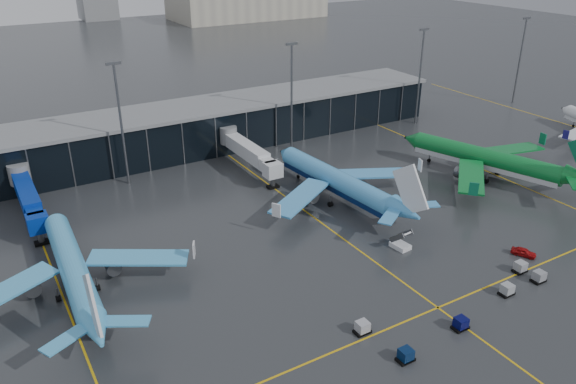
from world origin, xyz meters
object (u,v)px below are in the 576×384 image
airliner_aer_lingus (487,147)px  baggage_carts (470,304)px  service_van_red (524,252)px  airliner_klm_near (336,168)px  airliner_arkefly (69,253)px  mobile_airstair (400,244)px

airliner_aer_lingus → baggage_carts: 50.21m
baggage_carts → service_van_red: bearing=17.1°
airliner_klm_near → airliner_aer_lingus: bearing=-16.4°
airliner_arkefly → airliner_klm_near: bearing=8.4°
airliner_klm_near → service_van_red: size_ratio=10.84×
airliner_aer_lingus → baggage_carts: (-38.27, -31.96, -5.96)m
service_van_red → mobile_airstair: bearing=115.7°
airliner_arkefly → mobile_airstair: size_ratio=11.67×
baggage_carts → mobile_airstair: size_ratio=9.44×
baggage_carts → service_van_red: baggage_carts is taller
baggage_carts → service_van_red: 19.30m
baggage_carts → mobile_airstair: mobile_airstair is taller
airliner_arkefly → service_van_red: bearing=-21.1°
airliner_klm_near → baggage_carts: airliner_klm_near is taller
airliner_aer_lingus → baggage_carts: airliner_aer_lingus is taller
airliner_arkefly → service_van_red: airliner_arkefly is taller
airliner_aer_lingus → baggage_carts: size_ratio=1.35×
baggage_carts → airliner_arkefly: bearing=144.4°
baggage_carts → airliner_klm_near: bearing=83.6°
airliner_klm_near → mobile_airstair: (-1.57, -21.19, -5.74)m
mobile_airstair → service_van_red: mobile_airstair is taller
airliner_aer_lingus → service_van_red: bearing=-145.1°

